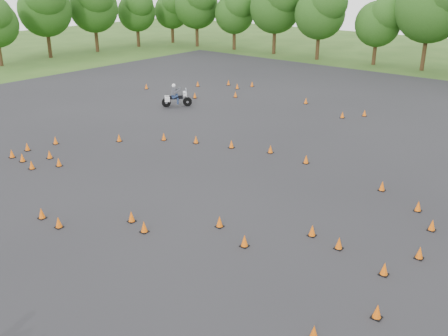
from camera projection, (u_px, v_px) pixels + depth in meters
ground at (162, 223)px, 20.44m from camera, size 140.00×140.00×0.00m
asphalt_pad at (249, 179)px, 24.76m from camera, size 62.00×62.00×0.00m
traffic_cones at (232, 178)px, 24.33m from camera, size 36.43×33.61×0.45m
rider_grey at (177, 95)px, 37.70m from camera, size 2.07×2.16×1.77m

